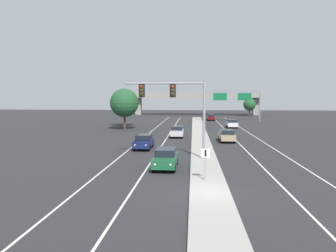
{
  "coord_description": "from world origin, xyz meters",
  "views": [
    {
      "loc": [
        -1.02,
        -18.87,
        5.67
      ],
      "look_at": [
        -3.2,
        9.36,
        3.2
      ],
      "focal_mm": 34.78,
      "sensor_mm": 36.0,
      "label": 1
    }
  ],
  "objects_px": {
    "highway_sign_gantry": "(232,96)",
    "tree_far_left_b": "(125,103)",
    "car_oncoming_navy": "(144,141)",
    "car_receding_white": "(232,123)",
    "car_receding_tan": "(227,135)",
    "tree_far_right_b": "(250,105)",
    "tree_far_left_a": "(124,103)",
    "car_receding_darkred": "(211,117)",
    "overhead_signal_mast": "(179,102)",
    "median_sign_post": "(205,159)",
    "car_oncoming_silver": "(177,131)",
    "car_oncoming_green": "(166,158)"
  },
  "relations": [
    {
      "from": "car_oncoming_navy",
      "to": "tree_far_left_a",
      "type": "distance_m",
      "value": 22.35
    },
    {
      "from": "median_sign_post",
      "to": "tree_far_right_b",
      "type": "distance_m",
      "value": 81.7
    },
    {
      "from": "overhead_signal_mast",
      "to": "median_sign_post",
      "type": "bearing_deg",
      "value": -74.92
    },
    {
      "from": "median_sign_post",
      "to": "tree_far_left_b",
      "type": "xyz_separation_m",
      "value": [
        -14.29,
        41.87,
        3.02
      ]
    },
    {
      "from": "car_oncoming_navy",
      "to": "car_receding_white",
      "type": "height_order",
      "value": "same"
    },
    {
      "from": "overhead_signal_mast",
      "to": "tree_far_left_b",
      "type": "relative_size",
      "value": 1.02
    },
    {
      "from": "highway_sign_gantry",
      "to": "tree_far_left_b",
      "type": "bearing_deg",
      "value": -146.83
    },
    {
      "from": "car_receding_white",
      "to": "tree_far_right_b",
      "type": "height_order",
      "value": "tree_far_right_b"
    },
    {
      "from": "car_oncoming_navy",
      "to": "car_receding_white",
      "type": "relative_size",
      "value": 1.0
    },
    {
      "from": "car_oncoming_green",
      "to": "tree_far_left_a",
      "type": "height_order",
      "value": "tree_far_left_a"
    },
    {
      "from": "car_receding_tan",
      "to": "tree_far_left_b",
      "type": "bearing_deg",
      "value": 129.92
    },
    {
      "from": "car_receding_darkred",
      "to": "tree_far_right_b",
      "type": "distance_m",
      "value": 23.86
    },
    {
      "from": "car_oncoming_silver",
      "to": "car_oncoming_navy",
      "type": "bearing_deg",
      "value": -105.98
    },
    {
      "from": "car_oncoming_green",
      "to": "car_receding_tan",
      "type": "relative_size",
      "value": 1.0
    },
    {
      "from": "car_oncoming_green",
      "to": "highway_sign_gantry",
      "type": "xyz_separation_m",
      "value": [
        11.41,
        52.36,
        5.34
      ]
    },
    {
      "from": "car_oncoming_navy",
      "to": "car_receding_darkred",
      "type": "xyz_separation_m",
      "value": [
        9.84,
        46.07,
        0.0
      ]
    },
    {
      "from": "highway_sign_gantry",
      "to": "car_receding_tan",
      "type": "bearing_deg",
      "value": -97.69
    },
    {
      "from": "car_oncoming_silver",
      "to": "car_receding_white",
      "type": "bearing_deg",
      "value": 57.88
    },
    {
      "from": "car_oncoming_silver",
      "to": "tree_far_left_b",
      "type": "relative_size",
      "value": 0.64
    },
    {
      "from": "overhead_signal_mast",
      "to": "highway_sign_gantry",
      "type": "distance_m",
      "value": 50.03
    },
    {
      "from": "median_sign_post",
      "to": "car_oncoming_green",
      "type": "height_order",
      "value": "median_sign_post"
    },
    {
      "from": "overhead_signal_mast",
      "to": "car_receding_tan",
      "type": "relative_size",
      "value": 1.6
    },
    {
      "from": "overhead_signal_mast",
      "to": "tree_far_right_b",
      "type": "xyz_separation_m",
      "value": [
        18.52,
        72.24,
        -1.75
      ]
    },
    {
      "from": "car_oncoming_navy",
      "to": "car_receding_darkred",
      "type": "distance_m",
      "value": 47.11
    },
    {
      "from": "car_receding_tan",
      "to": "tree_far_left_a",
      "type": "relative_size",
      "value": 0.62
    },
    {
      "from": "car_oncoming_navy",
      "to": "car_oncoming_silver",
      "type": "height_order",
      "value": "same"
    },
    {
      "from": "overhead_signal_mast",
      "to": "car_receding_darkred",
      "type": "relative_size",
      "value": 1.6
    },
    {
      "from": "overhead_signal_mast",
      "to": "car_receding_darkred",
      "type": "xyz_separation_m",
      "value": [
        5.64,
        52.34,
        -4.48
      ]
    },
    {
      "from": "car_oncoming_silver",
      "to": "overhead_signal_mast",
      "type": "bearing_deg",
      "value": -86.58
    },
    {
      "from": "tree_far_right_b",
      "to": "tree_far_left_b",
      "type": "relative_size",
      "value": 0.77
    },
    {
      "from": "car_oncoming_silver",
      "to": "car_receding_white",
      "type": "distance_m",
      "value": 18.11
    },
    {
      "from": "car_oncoming_silver",
      "to": "highway_sign_gantry",
      "type": "distance_m",
      "value": 34.03
    },
    {
      "from": "car_oncoming_navy",
      "to": "tree_far_left_b",
      "type": "height_order",
      "value": "tree_far_left_b"
    },
    {
      "from": "car_receding_white",
      "to": "car_receding_darkred",
      "type": "height_order",
      "value": "same"
    },
    {
      "from": "overhead_signal_mast",
      "to": "car_receding_white",
      "type": "xyz_separation_m",
      "value": [
        8.59,
        32.68,
        -4.48
      ]
    },
    {
      "from": "median_sign_post",
      "to": "car_receding_tan",
      "type": "relative_size",
      "value": 0.49
    },
    {
      "from": "overhead_signal_mast",
      "to": "tree_far_left_a",
      "type": "height_order",
      "value": "overhead_signal_mast"
    },
    {
      "from": "overhead_signal_mast",
      "to": "car_oncoming_green",
      "type": "distance_m",
      "value": 5.73
    },
    {
      "from": "car_receding_tan",
      "to": "highway_sign_gantry",
      "type": "distance_m",
      "value": 36.8
    },
    {
      "from": "highway_sign_gantry",
      "to": "car_receding_darkred",
      "type": "bearing_deg",
      "value": 144.7
    },
    {
      "from": "car_oncoming_navy",
      "to": "tree_far_right_b",
      "type": "xyz_separation_m",
      "value": [
        22.72,
        65.97,
        2.73
      ]
    },
    {
      "from": "tree_far_left_b",
      "to": "car_receding_darkred",
      "type": "bearing_deg",
      "value": 45.63
    },
    {
      "from": "car_receding_white",
      "to": "highway_sign_gantry",
      "type": "distance_m",
      "value": 17.2
    },
    {
      "from": "overhead_signal_mast",
      "to": "tree_far_left_b",
      "type": "xyz_separation_m",
      "value": [
        -12.2,
        34.11,
        -0.7
      ]
    },
    {
      "from": "car_oncoming_navy",
      "to": "overhead_signal_mast",
      "type": "bearing_deg",
      "value": -56.17
    },
    {
      "from": "median_sign_post",
      "to": "car_oncoming_green",
      "type": "xyz_separation_m",
      "value": [
        -3.04,
        4.32,
        -0.77
      ]
    },
    {
      "from": "car_oncoming_silver",
      "to": "car_receding_tan",
      "type": "relative_size",
      "value": 1.0
    },
    {
      "from": "car_receding_tan",
      "to": "car_receding_darkred",
      "type": "height_order",
      "value": "same"
    },
    {
      "from": "median_sign_post",
      "to": "car_oncoming_navy",
      "type": "height_order",
      "value": "median_sign_post"
    },
    {
      "from": "tree_far_left_a",
      "to": "tree_far_left_b",
      "type": "distance_m",
      "value": 6.99
    }
  ]
}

